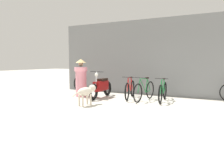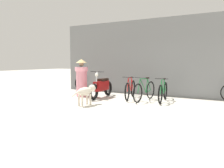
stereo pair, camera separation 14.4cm
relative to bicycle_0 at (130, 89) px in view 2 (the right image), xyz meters
name	(u,v)px [view 2 (the right image)]	position (x,y,z in m)	size (l,w,h in m)	color
ground_plane	(124,109)	(0.67, -1.98, -0.36)	(60.00, 60.00, 0.00)	#B7B2A5
shop_wall_back	(157,57)	(0.67, 1.29, 1.29)	(9.37, 0.20, 3.31)	slate
bicycle_0	(130,89)	(0.00, 0.00, 0.00)	(0.51, 1.74, 0.89)	black
bicycle_1	(145,91)	(0.67, -0.19, 0.01)	(0.46, 1.77, 0.90)	black
bicycle_2	(163,92)	(1.34, -0.03, 0.00)	(0.46, 1.72, 0.88)	black
motorcycle	(101,87)	(-1.11, -0.40, 0.07)	(0.58, 1.88, 1.09)	black
stray_dog	(86,91)	(-0.74, -1.98, 0.11)	(0.36, 1.12, 0.67)	beige
person_in_robes	(82,78)	(-2.01, -0.52, 0.44)	(0.68, 0.68, 1.58)	pink
spare_tire_right	(79,84)	(-3.35, 1.04, -0.02)	(0.67, 0.25, 0.68)	black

